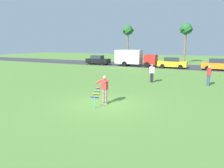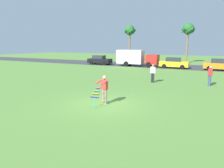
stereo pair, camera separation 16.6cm
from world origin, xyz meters
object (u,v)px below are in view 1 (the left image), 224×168
parked_car_black (98,60)px  person_walker_near (152,73)px  parked_car_yellow (172,63)px  person_walker_far (209,75)px  person_kite_flyer (104,89)px  kite_held (96,95)px  palm_tree_right_near (186,30)px  parked_truck_red_cab (133,58)px  parked_car_orange (218,65)px  palm_tree_left_near (128,32)px

parked_car_black → person_walker_near: (13.35, -13.05, 0.16)m
parked_car_yellow → person_walker_far: (5.30, -12.39, 0.16)m
person_kite_flyer → kite_held: 0.86m
kite_held → palm_tree_right_near: (0.75, 32.16, 5.36)m
parked_car_black → parked_truck_red_cab: bearing=0.0°
parked_car_orange → palm_tree_right_near: (-5.70, 10.02, 5.31)m
parked_truck_red_cab → parked_car_orange: (12.36, -0.00, -0.64)m
parked_truck_red_cab → palm_tree_right_near: palm_tree_right_near is taller
person_walker_near → palm_tree_right_near: bearing=90.0°
person_kite_flyer → parked_car_yellow: person_kite_flyer is taller
parked_car_orange → palm_tree_left_near: bearing=150.0°
person_kite_flyer → palm_tree_right_near: 31.76m
person_walker_near → parked_truck_red_cab: bearing=117.1°
palm_tree_left_near → palm_tree_right_near: (11.74, -0.03, -0.08)m
parked_truck_red_cab → parked_car_yellow: 6.24m
palm_tree_right_near → person_walker_near: 23.64m
parked_truck_red_cab → palm_tree_left_near: size_ratio=0.90×
person_walker_far → parked_car_orange: bearing=86.0°
parked_truck_red_cab → parked_car_black: bearing=-180.0°
parked_car_orange → person_walker_near: (-5.70, -13.05, 0.16)m
palm_tree_left_near → person_walker_near: 26.43m
parked_truck_red_cab → person_walker_far: (11.51, -12.39, -0.48)m
person_walker_far → parked_truck_red_cab: bearing=132.9°
kite_held → parked_car_yellow: 22.14m
palm_tree_left_near → kite_held: bearing=-71.1°
parked_car_orange → palm_tree_left_near: size_ratio=0.56×
parked_car_black → palm_tree_left_near: palm_tree_left_near is taller
kite_held → palm_tree_right_near: 32.61m
parked_car_black → parked_truck_red_cab: (6.69, 0.00, 0.64)m
kite_held → parked_car_orange: parked_car_orange is taller
parked_car_black → parked_car_yellow: 12.89m
palm_tree_left_near → person_walker_near: bearing=-63.1°
parked_car_yellow → parked_car_orange: 6.16m
parked_truck_red_cab → parked_car_yellow: bearing=-0.0°
person_kite_flyer → palm_tree_right_near: size_ratio=0.23×
palm_tree_left_near → parked_car_black: bearing=-99.1°
kite_held → palm_tree_left_near: bearing=108.9°
palm_tree_left_near → palm_tree_right_near: palm_tree_left_near is taller
kite_held → person_walker_near: (0.74, 9.09, 0.20)m
kite_held → palm_tree_right_near: palm_tree_right_near is taller
kite_held → person_walker_far: person_walker_far is taller
parked_car_yellow → person_walker_far: size_ratio=2.44×
person_kite_flyer → parked_car_black: size_ratio=0.41×
parked_truck_red_cab → person_walker_far: parked_truck_red_cab is taller
palm_tree_left_near → person_walker_far: (16.58, -22.43, -5.24)m
parked_car_black → person_kite_flyer: bearing=-59.2°
person_kite_flyer → person_walker_far: size_ratio=1.00×
parked_car_orange → person_walker_far: (-0.86, -12.39, 0.16)m
parked_car_yellow → palm_tree_left_near: (-11.27, 10.05, 5.40)m
palm_tree_right_near → person_walker_far: size_ratio=4.29×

